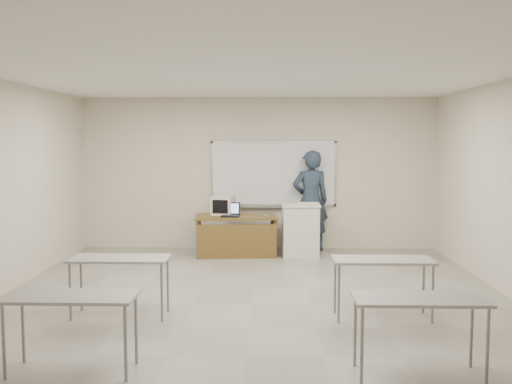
{
  "coord_description": "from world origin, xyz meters",
  "views": [
    {
      "loc": [
        0.24,
        -7.3,
        2.15
      ],
      "look_at": [
        -0.0,
        2.2,
        1.29
      ],
      "focal_mm": 40.0,
      "sensor_mm": 36.0,
      "label": 1
    }
  ],
  "objects_px": {
    "presenter": "(310,201)",
    "laptop": "(231,213)",
    "crt_monitor": "(224,205)",
    "instructor_desk": "(236,226)",
    "podium": "(300,230)",
    "whiteboard": "(273,175)",
    "keyboard": "(308,203)",
    "mouse": "(266,215)"
  },
  "relations": [
    {
      "from": "whiteboard",
      "to": "podium",
      "type": "xyz_separation_m",
      "value": [
        0.5,
        -0.77,
        -0.99
      ]
    },
    {
      "from": "laptop",
      "to": "mouse",
      "type": "bearing_deg",
      "value": 3.84
    },
    {
      "from": "presenter",
      "to": "crt_monitor",
      "type": "bearing_deg",
      "value": 2.92
    },
    {
      "from": "keyboard",
      "to": "presenter",
      "type": "xyz_separation_m",
      "value": [
        0.07,
        0.51,
        -0.01
      ]
    },
    {
      "from": "mouse",
      "to": "podium",
      "type": "bearing_deg",
      "value": -1.97
    },
    {
      "from": "presenter",
      "to": "laptop",
      "type": "bearing_deg",
      "value": 12.55
    },
    {
      "from": "presenter",
      "to": "keyboard",
      "type": "bearing_deg",
      "value": 72.24
    },
    {
      "from": "mouse",
      "to": "crt_monitor",
      "type": "bearing_deg",
      "value": 165.3
    },
    {
      "from": "keyboard",
      "to": "mouse",
      "type": "bearing_deg",
      "value": -168.15
    },
    {
      "from": "crt_monitor",
      "to": "instructor_desk",
      "type": "bearing_deg",
      "value": -32.04
    },
    {
      "from": "instructor_desk",
      "to": "presenter",
      "type": "distance_m",
      "value": 1.61
    },
    {
      "from": "keyboard",
      "to": "crt_monitor",
      "type": "bearing_deg",
      "value": -177.68
    },
    {
      "from": "whiteboard",
      "to": "mouse",
      "type": "distance_m",
      "value": 1.04
    },
    {
      "from": "crt_monitor",
      "to": "podium",
      "type": "bearing_deg",
      "value": 2.65
    },
    {
      "from": "laptop",
      "to": "presenter",
      "type": "relative_size",
      "value": 0.17
    },
    {
      "from": "podium",
      "to": "mouse",
      "type": "bearing_deg",
      "value": 175.26
    },
    {
      "from": "instructor_desk",
      "to": "keyboard",
      "type": "bearing_deg",
      "value": -0.77
    },
    {
      "from": "whiteboard",
      "to": "instructor_desk",
      "type": "height_order",
      "value": "whiteboard"
    },
    {
      "from": "whiteboard",
      "to": "mouse",
      "type": "height_order",
      "value": "whiteboard"
    },
    {
      "from": "instructor_desk",
      "to": "whiteboard",
      "type": "bearing_deg",
      "value": 43.42
    },
    {
      "from": "crt_monitor",
      "to": "laptop",
      "type": "relative_size",
      "value": 1.29
    },
    {
      "from": "crt_monitor",
      "to": "laptop",
      "type": "distance_m",
      "value": 0.31
    },
    {
      "from": "whiteboard",
      "to": "crt_monitor",
      "type": "distance_m",
      "value": 1.23
    },
    {
      "from": "whiteboard",
      "to": "podium",
      "type": "distance_m",
      "value": 1.35
    },
    {
      "from": "laptop",
      "to": "keyboard",
      "type": "height_order",
      "value": "same"
    },
    {
      "from": "whiteboard",
      "to": "crt_monitor",
      "type": "relative_size",
      "value": 5.67
    },
    {
      "from": "crt_monitor",
      "to": "laptop",
      "type": "height_order",
      "value": "crt_monitor"
    },
    {
      "from": "instructor_desk",
      "to": "laptop",
      "type": "xyz_separation_m",
      "value": [
        -0.1,
        -0.01,
        0.25
      ]
    },
    {
      "from": "whiteboard",
      "to": "podium",
      "type": "relative_size",
      "value": 2.53
    },
    {
      "from": "laptop",
      "to": "whiteboard",
      "type": "bearing_deg",
      "value": 44.76
    },
    {
      "from": "instructor_desk",
      "to": "mouse",
      "type": "height_order",
      "value": "mouse"
    },
    {
      "from": "podium",
      "to": "presenter",
      "type": "bearing_deg",
      "value": 66.19
    },
    {
      "from": "laptop",
      "to": "keyboard",
      "type": "distance_m",
      "value": 1.46
    },
    {
      "from": "whiteboard",
      "to": "instructor_desk",
      "type": "relative_size",
      "value": 1.62
    },
    {
      "from": "laptop",
      "to": "presenter",
      "type": "height_order",
      "value": "presenter"
    },
    {
      "from": "podium",
      "to": "presenter",
      "type": "height_order",
      "value": "presenter"
    },
    {
      "from": "crt_monitor",
      "to": "mouse",
      "type": "distance_m",
      "value": 0.84
    },
    {
      "from": "keyboard",
      "to": "podium",
      "type": "bearing_deg",
      "value": -144.42
    },
    {
      "from": "podium",
      "to": "mouse",
      "type": "relative_size",
      "value": 11.02
    },
    {
      "from": "mouse",
      "to": "presenter",
      "type": "distance_m",
      "value": 1.07
    },
    {
      "from": "instructor_desk",
      "to": "keyboard",
      "type": "relative_size",
      "value": 3.83
    },
    {
      "from": "instructor_desk",
      "to": "podium",
      "type": "height_order",
      "value": "podium"
    }
  ]
}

